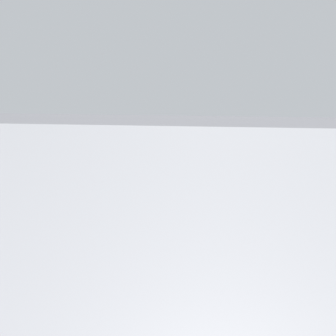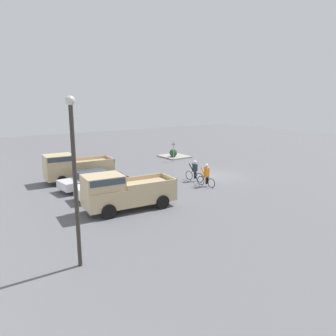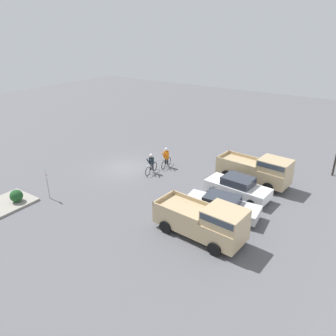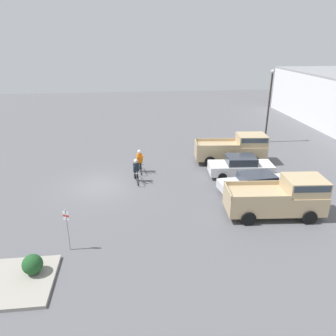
{
  "view_description": "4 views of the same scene",
  "coord_description": "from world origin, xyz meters",
  "px_view_note": "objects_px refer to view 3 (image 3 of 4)",
  "views": [
    {
      "loc": [
        -3.09,
        29.71,
        6.44
      ],
      "look_at": [
        0.23,
        4.54,
        1.2
      ],
      "focal_mm": 50.0,
      "sensor_mm": 36.0,
      "label": 1
    },
    {
      "loc": [
        -20.13,
        18.79,
        6.6
      ],
      "look_at": [
        0.23,
        4.54,
        1.2
      ],
      "focal_mm": 35.0,
      "sensor_mm": 36.0,
      "label": 2
    },
    {
      "loc": [
        19.0,
        17.31,
        11.12
      ],
      "look_at": [
        0.23,
        4.54,
        1.2
      ],
      "focal_mm": 35.0,
      "sensor_mm": 36.0,
      "label": 3
    },
    {
      "loc": [
        20.33,
        2.26,
        9.37
      ],
      "look_at": [
        0.23,
        4.54,
        1.2
      ],
      "focal_mm": 35.0,
      "sensor_mm": 36.0,
      "label": 4
    }
  ],
  "objects_px": {
    "shrub": "(16,196)",
    "sedan_0": "(238,187)",
    "pickup_truck_0": "(258,170)",
    "sedan_1": "(222,205)",
    "pickup_truck_1": "(206,221)",
    "cyclist_1": "(166,157)",
    "fire_lane_sign": "(47,181)",
    "cyclist_0": "(151,163)"
  },
  "relations": [
    {
      "from": "cyclist_1",
      "to": "sedan_0",
      "type": "bearing_deg",
      "value": 77.64
    },
    {
      "from": "shrub",
      "to": "cyclist_0",
      "type": "bearing_deg",
      "value": 153.7
    },
    {
      "from": "shrub",
      "to": "pickup_truck_0",
      "type": "bearing_deg",
      "value": 134.23
    },
    {
      "from": "sedan_0",
      "to": "pickup_truck_1",
      "type": "bearing_deg",
      "value": 4.75
    },
    {
      "from": "sedan_0",
      "to": "cyclist_0",
      "type": "relative_size",
      "value": 2.45
    },
    {
      "from": "cyclist_1",
      "to": "fire_lane_sign",
      "type": "distance_m",
      "value": 9.87
    },
    {
      "from": "fire_lane_sign",
      "to": "cyclist_1",
      "type": "bearing_deg",
      "value": 158.6
    },
    {
      "from": "sedan_1",
      "to": "cyclist_0",
      "type": "relative_size",
      "value": 2.58
    },
    {
      "from": "sedan_0",
      "to": "sedan_1",
      "type": "xyz_separation_m",
      "value": [
        2.8,
        0.13,
        -0.06
      ]
    },
    {
      "from": "sedan_0",
      "to": "cyclist_0",
      "type": "xyz_separation_m",
      "value": [
        0.17,
        -7.43,
        0.12
      ]
    },
    {
      "from": "sedan_0",
      "to": "cyclist_1",
      "type": "xyz_separation_m",
      "value": [
        -1.56,
        -7.14,
        0.15
      ]
    },
    {
      "from": "pickup_truck_1",
      "to": "sedan_0",
      "type": "bearing_deg",
      "value": -175.25
    },
    {
      "from": "pickup_truck_1",
      "to": "cyclist_0",
      "type": "height_order",
      "value": "pickup_truck_1"
    },
    {
      "from": "pickup_truck_0",
      "to": "sedan_1",
      "type": "distance_m",
      "value": 5.59
    },
    {
      "from": "sedan_1",
      "to": "cyclist_1",
      "type": "xyz_separation_m",
      "value": [
        -4.36,
        -7.27,
        0.21
      ]
    },
    {
      "from": "shrub",
      "to": "sedan_0",
      "type": "bearing_deg",
      "value": 127.92
    },
    {
      "from": "cyclist_0",
      "to": "fire_lane_sign",
      "type": "relative_size",
      "value": 0.88
    },
    {
      "from": "pickup_truck_0",
      "to": "sedan_0",
      "type": "distance_m",
      "value": 2.83
    },
    {
      "from": "pickup_truck_1",
      "to": "shrub",
      "type": "height_order",
      "value": "pickup_truck_1"
    },
    {
      "from": "pickup_truck_0",
      "to": "fire_lane_sign",
      "type": "xyz_separation_m",
      "value": [
        10.38,
        -11.19,
        0.13
      ]
    },
    {
      "from": "cyclist_0",
      "to": "cyclist_1",
      "type": "relative_size",
      "value": 1.08
    },
    {
      "from": "cyclist_0",
      "to": "sedan_0",
      "type": "bearing_deg",
      "value": 91.3
    },
    {
      "from": "sedan_1",
      "to": "shrub",
      "type": "distance_m",
      "value": 13.71
    },
    {
      "from": "shrub",
      "to": "sedan_1",
      "type": "bearing_deg",
      "value": 118.32
    },
    {
      "from": "cyclist_0",
      "to": "shrub",
      "type": "xyz_separation_m",
      "value": [
        9.13,
        -4.51,
        -0.28
      ]
    },
    {
      "from": "sedan_1",
      "to": "cyclist_0",
      "type": "distance_m",
      "value": 8.0
    },
    {
      "from": "pickup_truck_0",
      "to": "pickup_truck_1",
      "type": "height_order",
      "value": "pickup_truck_0"
    },
    {
      "from": "pickup_truck_1",
      "to": "cyclist_0",
      "type": "xyz_separation_m",
      "value": [
        -5.46,
        -7.89,
        -0.3
      ]
    },
    {
      "from": "sedan_0",
      "to": "sedan_1",
      "type": "height_order",
      "value": "sedan_0"
    },
    {
      "from": "pickup_truck_1",
      "to": "shrub",
      "type": "relative_size",
      "value": 6.4
    },
    {
      "from": "sedan_0",
      "to": "shrub",
      "type": "height_order",
      "value": "sedan_0"
    },
    {
      "from": "fire_lane_sign",
      "to": "cyclist_0",
      "type": "bearing_deg",
      "value": 156.06
    },
    {
      "from": "pickup_truck_1",
      "to": "sedan_1",
      "type": "bearing_deg",
      "value": -173.17
    },
    {
      "from": "pickup_truck_0",
      "to": "sedan_1",
      "type": "bearing_deg",
      "value": -3.3
    },
    {
      "from": "cyclist_1",
      "to": "fire_lane_sign",
      "type": "xyz_separation_m",
      "value": [
        9.18,
        -3.6,
        0.42
      ]
    },
    {
      "from": "fire_lane_sign",
      "to": "sedan_1",
      "type": "bearing_deg",
      "value": 113.93
    },
    {
      "from": "cyclist_1",
      "to": "sedan_1",
      "type": "bearing_deg",
      "value": 59.01
    },
    {
      "from": "cyclist_0",
      "to": "cyclist_1",
      "type": "xyz_separation_m",
      "value": [
        -1.73,
        0.29,
        0.03
      ]
    },
    {
      "from": "cyclist_1",
      "to": "shrub",
      "type": "height_order",
      "value": "cyclist_1"
    },
    {
      "from": "sedan_1",
      "to": "cyclist_1",
      "type": "distance_m",
      "value": 8.48
    },
    {
      "from": "sedan_0",
      "to": "cyclist_0",
      "type": "bearing_deg",
      "value": -88.7
    },
    {
      "from": "pickup_truck_0",
      "to": "shrub",
      "type": "relative_size",
      "value": 6.61
    }
  ]
}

